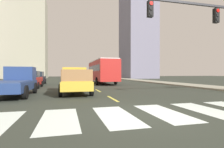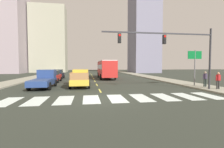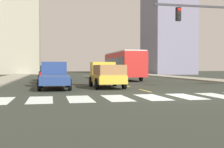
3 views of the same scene
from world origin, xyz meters
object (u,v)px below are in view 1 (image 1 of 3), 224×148
at_px(sedan_far, 31,79).
at_px(city_bus, 102,70).
at_px(pickup_dark, 16,82).
at_px(sedan_near_left, 37,78).
at_px(pickup_stakebed, 75,81).

bearing_deg(sedan_far, city_bus, 32.70).
relative_size(pickup_dark, sedan_near_left, 1.18).
bearing_deg(pickup_stakebed, sedan_far, 123.78).
bearing_deg(city_bus, sedan_near_left, 179.44).
relative_size(pickup_dark, city_bus, 0.48).
distance_m(pickup_stakebed, sedan_near_left, 12.69).
relative_size(pickup_stakebed, sedan_near_left, 1.18).
height_order(pickup_stakebed, city_bus, city_bus).
xyz_separation_m(city_bus, sedan_far, (-8.55, -5.65, -1.09)).
xyz_separation_m(city_bus, sedan_near_left, (-8.86, 0.30, -1.09)).
bearing_deg(sedan_near_left, city_bus, -3.95).
bearing_deg(pickup_stakebed, pickup_dark, -174.21).
relative_size(city_bus, sedan_far, 2.45).
height_order(pickup_stakebed, sedan_near_left, pickup_stakebed).
relative_size(pickup_stakebed, city_bus, 0.48).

